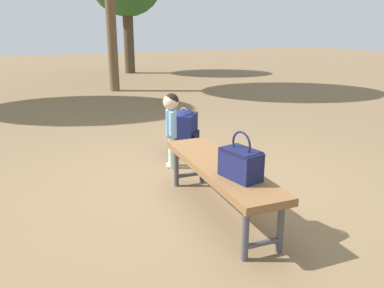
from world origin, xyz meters
TOP-DOWN VIEW (x-y plane):
  - ground_plane at (0.00, 0.00)m, footprint 40.00×40.00m
  - park_bench at (-0.56, 0.11)m, footprint 1.63×0.53m
  - handbag at (-0.89, 0.12)m, footprint 0.34×0.23m
  - child_standing at (0.68, 0.01)m, footprint 0.22×0.17m
  - backpack_large at (1.02, -0.31)m, footprint 0.44×0.43m

SIDE VIEW (x-z plane):
  - ground_plane at x=0.00m, z-range 0.00..0.00m
  - backpack_large at x=1.02m, z-range 0.00..0.60m
  - park_bench at x=-0.56m, z-range 0.17..0.62m
  - child_standing at x=0.68m, z-range 0.14..0.99m
  - handbag at x=-0.89m, z-range 0.39..0.76m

